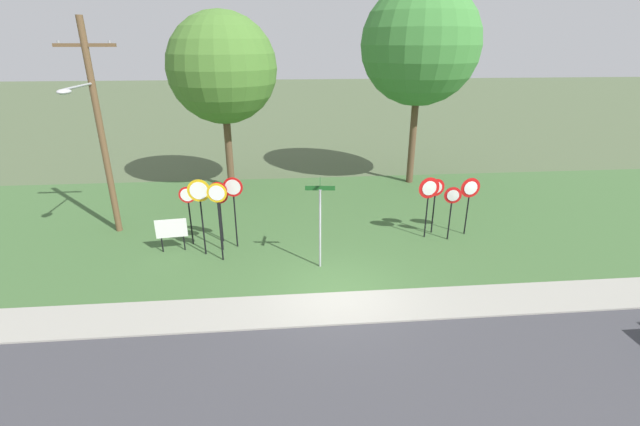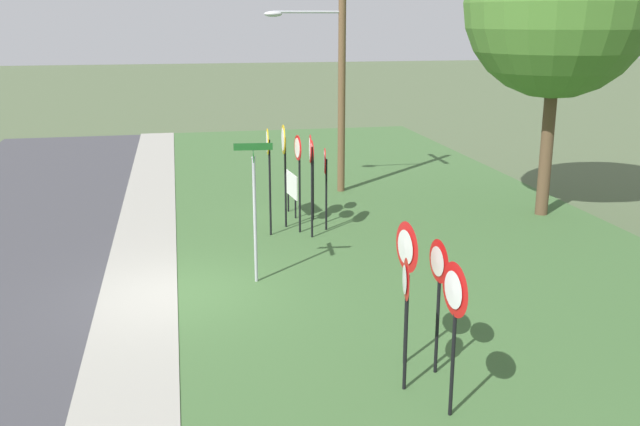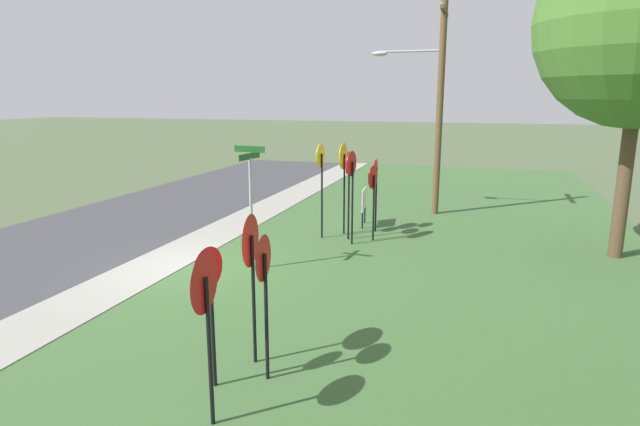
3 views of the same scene
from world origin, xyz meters
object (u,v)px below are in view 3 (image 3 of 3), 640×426
stop_sign_near_right (352,177)px  yield_sign_near_right (250,253)px  stop_sign_far_right (348,177)px  stop_sign_center_tall (321,171)px  stop_sign_near_left (343,168)px  street_name_post (251,198)px  utility_pole (435,92)px  yield_sign_far_right (263,274)px  notice_board (364,201)px  stop_sign_far_left (373,187)px  yield_sign_near_left (205,299)px  yield_sign_far_left (209,285)px  stop_sign_far_center (376,180)px

stop_sign_near_right → yield_sign_near_right: size_ratio=1.11×
stop_sign_far_right → stop_sign_center_tall: bearing=-87.6°
stop_sign_near_right → stop_sign_far_right: 0.57m
stop_sign_near_left → street_name_post: bearing=-14.6°
utility_pole → stop_sign_far_right: bearing=-24.4°
yield_sign_far_right → notice_board: yield_sign_far_right is taller
stop_sign_center_tall → yield_sign_near_right: stop_sign_center_tall is taller
stop_sign_far_left → notice_board: stop_sign_far_left is taller
yield_sign_far_right → yield_sign_near_left: bearing=-15.3°
stop_sign_near_right → yield_sign_far_left: size_ratio=1.27×
stop_sign_center_tall → yield_sign_far_left: bearing=10.7°
street_name_post → notice_board: (-5.24, 1.64, -0.98)m
street_name_post → yield_sign_far_right: bearing=32.1°
stop_sign_far_center → yield_sign_far_right: (9.36, 0.22, 0.04)m
yield_sign_far_left → utility_pole: 13.43m
stop_sign_near_right → stop_sign_center_tall: stop_sign_center_tall is taller
stop_sign_near_right → stop_sign_far_center: size_ratio=1.18×
stop_sign_far_center → yield_sign_near_right: size_ratio=0.94×
stop_sign_near_left → yield_sign_near_right: 8.38m
stop_sign_far_left → yield_sign_far_left: 8.70m
yield_sign_far_right → stop_sign_near_left: bearing=-177.2°
stop_sign_near_left → stop_sign_center_tall: 0.85m
yield_sign_far_left → street_name_post: 5.41m
stop_sign_near_left → stop_sign_near_right: size_ratio=1.04×
stop_sign_near_right → stop_sign_far_left: stop_sign_near_right is taller
utility_pole → stop_sign_far_center: bearing=-23.6°
stop_sign_center_tall → notice_board: 2.41m
stop_sign_far_left → stop_sign_far_right: 0.79m
stop_sign_far_right → utility_pole: utility_pole is taller
stop_sign_near_left → yield_sign_far_left: (9.18, 0.44, -0.51)m
stop_sign_far_right → street_name_post: 3.79m
stop_sign_far_center → stop_sign_far_left: bearing=8.6°
stop_sign_near_left → notice_board: size_ratio=2.27×
yield_sign_near_right → utility_pole: size_ratio=0.31×
stop_sign_near_right → stop_sign_far_center: bearing=175.9°
yield_sign_far_left → utility_pole: bearing=-178.1°
stop_sign_near_right → yield_sign_near_left: (8.94, 0.33, -0.23)m
stop_sign_near_right → stop_sign_center_tall: bearing=-104.0°
stop_sign_center_tall → yield_sign_near_left: 9.46m
utility_pole → notice_board: 4.79m
stop_sign_near_right → yield_sign_far_right: bearing=12.0°
notice_board → yield_sign_far_right: bearing=-2.5°
stop_sign_far_right → yield_sign_near_left: stop_sign_far_right is taller
stop_sign_far_right → yield_sign_far_right: stop_sign_far_right is taller
stop_sign_far_right → yield_sign_near_right: size_ratio=1.07×
stop_sign_near_left → stop_sign_center_tall: (0.67, -0.51, -0.04)m
yield_sign_near_right → stop_sign_far_center: bearing=172.3°
yield_sign_near_right → yield_sign_far_right: bearing=36.9°
yield_sign_near_right → stop_sign_center_tall: bearing=-177.5°
yield_sign_near_left → yield_sign_far_right: bearing=164.8°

